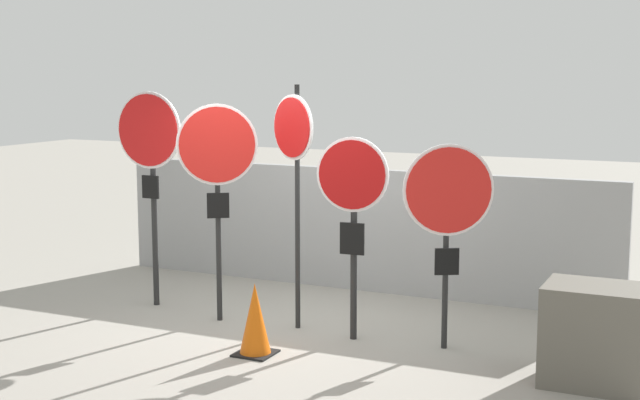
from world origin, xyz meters
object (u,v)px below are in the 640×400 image
stop_sign_0 (150,149)px  stop_sign_4 (448,202)px  stop_sign_2 (294,149)px  storage_crate (595,335)px  stop_sign_3 (353,196)px  traffic_cone_0 (255,319)px  stop_sign_1 (217,161)px

stop_sign_0 → stop_sign_4: (3.59, -0.16, -0.36)m
stop_sign_2 → storage_crate: bearing=20.5°
stop_sign_2 → storage_crate: 3.50m
stop_sign_3 → stop_sign_4: (0.96, 0.10, -0.01)m
stop_sign_2 → stop_sign_3: bearing=18.3°
stop_sign_3 → storage_crate: (2.43, -0.30, -1.04)m
stop_sign_3 → traffic_cone_0: 1.55m
stop_sign_3 → storage_crate: bearing=-11.8°
stop_sign_3 → stop_sign_4: stop_sign_3 is taller
stop_sign_0 → stop_sign_2: 1.92m
stop_sign_1 → traffic_cone_0: stop_sign_1 is taller
stop_sign_0 → stop_sign_4: stop_sign_0 is taller
stop_sign_4 → stop_sign_1: bearing=152.3°
stop_sign_2 → stop_sign_3: stop_sign_2 is taller
traffic_cone_0 → stop_sign_1: bearing=137.2°
stop_sign_1 → stop_sign_3: stop_sign_1 is taller
stop_sign_1 → traffic_cone_0: 1.90m
stop_sign_4 → traffic_cone_0: 2.19m
stop_sign_1 → storage_crate: size_ratio=2.68×
stop_sign_4 → storage_crate: 1.84m
storage_crate → stop_sign_4: bearing=164.5°
stop_sign_1 → stop_sign_4: size_ratio=1.17×
stop_sign_3 → stop_sign_4: bearing=1.5°
stop_sign_1 → traffic_cone_0: (0.92, -0.85, -1.43)m
stop_sign_1 → stop_sign_4: (2.55, 0.08, -0.30)m
stop_sign_2 → stop_sign_4: 1.74m
stop_sign_2 → stop_sign_1: bearing=-145.1°
stop_sign_1 → storage_crate: bearing=-37.7°
storage_crate → stop_sign_0: bearing=173.6°
storage_crate → traffic_cone_0: bearing=-170.5°
storage_crate → stop_sign_2: bearing=172.2°
stop_sign_0 → stop_sign_1: bearing=-10.5°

